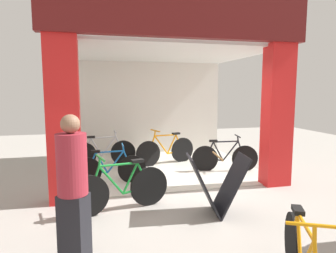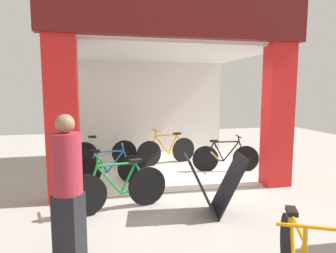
# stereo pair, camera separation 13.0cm
# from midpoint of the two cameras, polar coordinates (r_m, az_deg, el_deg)

# --- Properties ---
(ground_plane) EXTENTS (17.20, 17.20, 0.00)m
(ground_plane) POSITION_cam_midpoint_polar(r_m,az_deg,el_deg) (5.75, 1.56, -12.55)
(ground_plane) COLOR #9E9991
(ground_plane) RESTS_ON ground
(shop_facade) EXTENTS (4.80, 3.99, 3.68)m
(shop_facade) POSITION_cam_midpoint_polar(r_m,az_deg,el_deg) (7.06, -2.01, 6.96)
(shop_facade) COLOR beige
(shop_facade) RESTS_ON ground
(bicycle_inside_0) EXTENTS (1.64, 0.45, 0.90)m
(bicycle_inside_0) POSITION_cam_midpoint_polar(r_m,az_deg,el_deg) (7.71, -12.84, -4.90)
(bicycle_inside_0) COLOR black
(bicycle_inside_0) RESTS_ON ground
(bicycle_inside_1) EXTENTS (1.49, 0.41, 0.82)m
(bicycle_inside_1) POSITION_cam_midpoint_polar(r_m,az_deg,el_deg) (6.24, -11.82, -7.98)
(bicycle_inside_1) COLOR black
(bicycle_inside_1) RESTS_ON ground
(bicycle_inside_2) EXTENTS (1.64, 0.58, 0.93)m
(bicycle_inside_2) POSITION_cam_midpoint_polar(r_m,az_deg,el_deg) (7.70, -0.87, -4.65)
(bicycle_inside_2) COLOR black
(bicycle_inside_2) RESTS_ON ground
(bicycle_inside_3) EXTENTS (1.56, 0.45, 0.87)m
(bicycle_inside_3) POSITION_cam_midpoint_polar(r_m,az_deg,el_deg) (7.18, 10.39, -5.83)
(bicycle_inside_3) COLOR black
(bicycle_inside_3) RESTS_ON ground
(bicycle_parked_0) EXTENTS (1.63, 0.53, 0.92)m
(bicycle_parked_0) POSITION_cam_midpoint_polar(r_m,az_deg,el_deg) (4.87, -9.96, -11.74)
(bicycle_parked_0) COLOR black
(bicycle_parked_0) RESTS_ON ground
(sandwich_board_sign) EXTENTS (0.98, 0.71, 0.94)m
(sandwich_board_sign) POSITION_cam_midpoint_polar(r_m,az_deg,el_deg) (4.72, 8.63, -11.04)
(sandwich_board_sign) COLOR black
(sandwich_board_sign) RESTS_ON ground
(pedestrian_2) EXTENTS (0.45, 0.45, 1.67)m
(pedestrian_2) POSITION_cam_midpoint_polar(r_m,az_deg,el_deg) (3.50, -18.93, -11.10)
(pedestrian_2) COLOR black
(pedestrian_2) RESTS_ON ground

